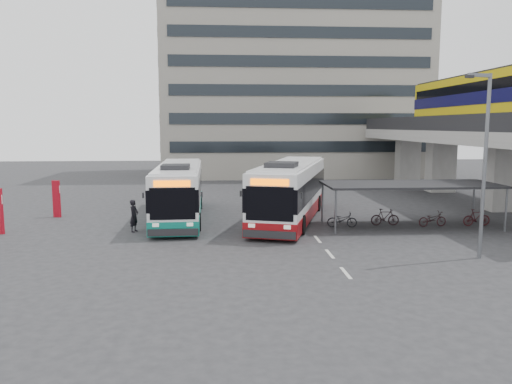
{
  "coord_description": "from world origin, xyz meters",
  "views": [
    {
      "loc": [
        -2.4,
        -25.11,
        5.87
      ],
      "look_at": [
        -0.45,
        3.85,
        2.0
      ],
      "focal_mm": 35.0,
      "sensor_mm": 36.0,
      "label": 1
    }
  ],
  "objects": [
    {
      "name": "viaduct",
      "position": [
        17.0,
        11.51,
        6.23
      ],
      "size": [
        8.0,
        32.0,
        9.68
      ],
      "color": "gray",
      "rests_on": "ground"
    },
    {
      "name": "bike_shelter",
      "position": [
        8.45,
        3.0,
        1.64
      ],
      "size": [
        10.0,
        4.0,
        2.54
      ],
      "color": "#595B60",
      "rests_on": "ground"
    },
    {
      "name": "road_markings",
      "position": [
        2.5,
        -3.0,
        0.01
      ],
      "size": [
        0.15,
        7.6,
        0.01
      ],
      "color": "beige",
      "rests_on": "ground"
    },
    {
      "name": "office_block",
      "position": [
        6.0,
        36.0,
        12.5
      ],
      "size": [
        30.0,
        15.0,
        25.0
      ],
      "primitive_type": "cube",
      "color": "gray",
      "rests_on": "ground"
    },
    {
      "name": "lamp_post",
      "position": [
        8.92,
        -4.18,
        4.61
      ],
      "size": [
        1.38,
        0.6,
        8.08
      ],
      "rotation": [
        0.0,
        0.0,
        0.33
      ],
      "color": "#595B60",
      "rests_on": "ground"
    },
    {
      "name": "sign_totem_north",
      "position": [
        -13.09,
        7.39,
        1.23
      ],
      "size": [
        0.51,
        0.25,
        2.39
      ],
      "rotation": [
        0.0,
        0.0,
        -0.22
      ],
      "color": "#9F0917",
      "rests_on": "ground"
    },
    {
      "name": "bus_main",
      "position": [
        1.84,
        5.52,
        1.79
      ],
      "size": [
        6.55,
        13.29,
        3.86
      ],
      "rotation": [
        0.0,
        0.0,
        -0.3
      ],
      "color": "white",
      "rests_on": "ground"
    },
    {
      "name": "ground",
      "position": [
        0.0,
        0.0,
        0.0
      ],
      "size": [
        120.0,
        120.0,
        0.0
      ],
      "primitive_type": "plane",
      "color": "#28282B",
      "rests_on": "ground"
    },
    {
      "name": "pedestrian",
      "position": [
        -7.34,
        2.54,
        0.9
      ],
      "size": [
        0.62,
        0.76,
        1.8
      ],
      "primitive_type": "imported",
      "rotation": [
        0.0,
        0.0,
        1.24
      ],
      "color": "black",
      "rests_on": "ground"
    },
    {
      "name": "bus_teal",
      "position": [
        -5.17,
        6.45,
        1.71
      ],
      "size": [
        3.08,
        12.53,
        3.68
      ],
      "rotation": [
        0.0,
        0.0,
        0.03
      ],
      "color": "white",
      "rests_on": "ground"
    }
  ]
}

